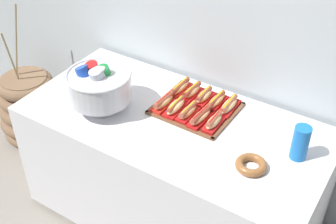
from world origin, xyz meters
The scene contains 17 objects.
ground_plane centered at (0.00, 0.00, 0.00)m, with size 10.00×10.00×0.00m, color gray.
buffet_table centered at (0.00, 0.00, 0.39)m, with size 1.60×0.77×0.75m.
floor_vase centered at (-1.28, 0.11, 0.24)m, with size 0.46×0.46×1.01m.
serving_tray centered at (0.05, 0.14, 0.75)m, with size 0.41×0.37×0.01m.
hot_dog_0 centered at (-0.10, 0.06, 0.78)m, with size 0.07×0.17×0.06m.
hot_dog_1 centered at (-0.02, 0.06, 0.78)m, with size 0.07×0.17×0.06m.
hot_dog_2 centered at (0.05, 0.06, 0.78)m, with size 0.06×0.16×0.06m.
hot_dog_3 centered at (0.13, 0.06, 0.78)m, with size 0.07×0.18×0.06m.
hot_dog_4 centered at (0.20, 0.06, 0.78)m, with size 0.07×0.15×0.06m.
hot_dog_5 centered at (-0.10, 0.23, 0.78)m, with size 0.06×0.18×0.06m.
hot_dog_6 centered at (-0.02, 0.22, 0.78)m, with size 0.07×0.16×0.06m.
hot_dog_7 centered at (0.05, 0.22, 0.78)m, with size 0.07×0.16×0.06m.
hot_dog_8 centered at (0.13, 0.22, 0.78)m, with size 0.07×0.18×0.06m.
hot_dog_9 centered at (0.20, 0.22, 0.78)m, with size 0.07×0.18×0.06m.
punch_bowl centered at (-0.38, -0.12, 0.89)m, with size 0.34×0.34×0.26m.
cup_stack centered at (0.63, 0.07, 0.83)m, with size 0.08×0.08×0.17m.
donut centered at (0.48, -0.11, 0.76)m, with size 0.14×0.14×0.04m.
Camera 1 is at (0.95, -1.54, 2.16)m, focal length 47.74 mm.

